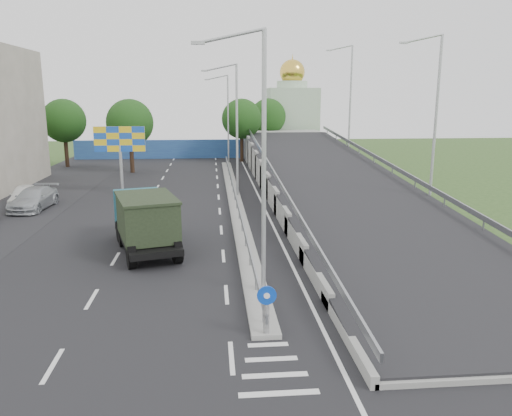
{
  "coord_description": "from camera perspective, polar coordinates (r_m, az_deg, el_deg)",
  "views": [
    {
      "loc": [
        -1.68,
        -12.86,
        7.82
      ],
      "look_at": [
        0.54,
        12.13,
        2.2
      ],
      "focal_mm": 35.0,
      "sensor_mm": 36.0,
      "label": 1
    }
  ],
  "objects": [
    {
      "name": "median_guardrail",
      "position": [
        37.57,
        -2.43,
        1.76
      ],
      "size": [
        0.09,
        44.0,
        0.71
      ],
      "color": "gray",
      "rests_on": "median"
    },
    {
      "name": "blue_wall",
      "position": [
        65.24,
        -7.15,
        6.7
      ],
      "size": [
        30.0,
        0.5,
        2.4
      ],
      "primitive_type": "cube",
      "color": "#284894",
      "rests_on": "ground"
    },
    {
      "name": "lamp_post_mid",
      "position": [
        38.95,
        -2.48,
        9.65
      ],
      "size": [
        2.74,
        0.18,
        10.08
      ],
      "color": "#B2B5B7",
      "rests_on": "median"
    },
    {
      "name": "road_surface",
      "position": [
        33.8,
        -7.18,
        -0.85
      ],
      "size": [
        26.0,
        90.0,
        0.04
      ],
      "primitive_type": "cube",
      "color": "black",
      "rests_on": "ground"
    },
    {
      "name": "median",
      "position": [
        37.7,
        -2.42,
        0.8
      ],
      "size": [
        1.0,
        44.0,
        0.2
      ],
      "primitive_type": "cube",
      "color": "gray",
      "rests_on": "ground"
    },
    {
      "name": "dump_truck",
      "position": [
        26.28,
        -12.59,
        -1.22
      ],
      "size": [
        4.24,
        7.25,
        3.01
      ],
      "rotation": [
        0.0,
        0.0,
        0.28
      ],
      "color": "black",
      "rests_on": "ground"
    },
    {
      "name": "parked_car_e",
      "position": [
        40.34,
        -24.97,
        1.33
      ],
      "size": [
        2.44,
        4.6,
        1.49
      ],
      "primitive_type": "imported",
      "rotation": [
        0.0,
        0.0,
        0.16
      ],
      "color": "silver",
      "rests_on": "ground"
    },
    {
      "name": "lamp_post_near",
      "position": [
        19.05,
        0.34,
        6.57
      ],
      "size": [
        2.74,
        0.18,
        10.08
      ],
      "color": "#B2B5B7",
      "rests_on": "median"
    },
    {
      "name": "sign_bollard",
      "position": [
        16.58,
        1.21,
        -11.53
      ],
      "size": [
        0.64,
        0.23,
        1.67
      ],
      "color": "black",
      "rests_on": "median"
    },
    {
      "name": "church",
      "position": [
        73.83,
        4.09,
        10.64
      ],
      "size": [
        7.0,
        7.0,
        13.8
      ],
      "color": "#B2CCAD",
      "rests_on": "ground"
    },
    {
      "name": "tree_left_far",
      "position": [
        60.17,
        -21.11,
        9.28
      ],
      "size": [
        4.8,
        4.8,
        7.6
      ],
      "color": "black",
      "rests_on": "ground"
    },
    {
      "name": "parked_car_d",
      "position": [
        38.62,
        -24.06,
        0.98
      ],
      "size": [
        2.51,
        5.35,
        1.51
      ],
      "primitive_type": "imported",
      "rotation": [
        0.0,
        0.0,
        -0.08
      ],
      "color": "#A2A6AB",
      "rests_on": "ground"
    },
    {
      "name": "ground",
      "position": [
        15.14,
        2.13,
        -18.47
      ],
      "size": [
        160.0,
        160.0,
        0.0
      ],
      "primitive_type": "plane",
      "color": "#2D4C1E",
      "rests_on": "ground"
    },
    {
      "name": "lamp_post_far",
      "position": [
        58.92,
        -3.4,
        10.64
      ],
      "size": [
        2.74,
        0.18,
        10.08
      ],
      "color": "#B2B5B7",
      "rests_on": "median"
    },
    {
      "name": "tree_left_mid",
      "position": [
        53.58,
        -14.21,
        9.42
      ],
      "size": [
        4.8,
        4.8,
        7.6
      ],
      "color": "black",
      "rests_on": "ground"
    },
    {
      "name": "overpass_ramp",
      "position": [
        38.47,
        8.8,
        3.4
      ],
      "size": [
        10.0,
        50.0,
        3.5
      ],
      "color": "gray",
      "rests_on": "ground"
    },
    {
      "name": "billboard",
      "position": [
        41.67,
        -15.31,
        7.18
      ],
      "size": [
        4.0,
        0.24,
        5.5
      ],
      "color": "#B2B5B7",
      "rests_on": "ground"
    },
    {
      "name": "tree_ramp_far",
      "position": [
        68.34,
        1.39,
        10.4
      ],
      "size": [
        4.8,
        4.8,
        7.6
      ],
      "color": "black",
      "rests_on": "ground"
    },
    {
      "name": "tree_median_far",
      "position": [
        61.03,
        -1.65,
        10.13
      ],
      "size": [
        4.8,
        4.8,
        7.6
      ],
      "color": "black",
      "rests_on": "ground"
    }
  ]
}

